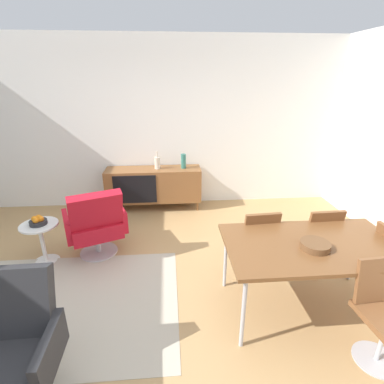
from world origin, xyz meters
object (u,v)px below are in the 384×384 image
object	(u,v)px
vase_sculptural_dark	(183,161)
armchair_black_shell	(3,346)
side_table_round	(42,239)
fruit_bowl	(38,221)
dining_chair_back_right	(316,237)
dining_chair_back_left	(256,239)
vase_cobalt	(157,163)
dining_table	(312,248)
wooden_bowl_on_table	(315,245)
dining_chair_front_right	(384,310)
lounge_chair_red	(96,223)
sideboard	(154,184)

from	to	relation	value
vase_sculptural_dark	armchair_black_shell	xyz separation A→B (m)	(-1.39, -3.21, -0.37)
side_table_round	fruit_bowl	world-z (taller)	fruit_bowl
side_table_round	fruit_bowl	xyz separation A→B (m)	(-0.00, 0.00, 0.24)
armchair_black_shell	side_table_round	size ratio (longest dim) A/B	1.82
dining_chair_back_right	dining_chair_back_left	xyz separation A→B (m)	(-0.70, 0.00, 0.00)
side_table_round	vase_cobalt	bearing A→B (deg)	47.58
dining_table	vase_sculptural_dark	bearing A→B (deg)	112.44
dining_table	armchair_black_shell	distance (m)	2.54
dining_chair_back_right	dining_chair_back_left	size ratio (longest dim) A/B	1.00
dining_chair_back_left	vase_cobalt	bearing A→B (deg)	119.95
vase_sculptural_dark	side_table_round	xyz separation A→B (m)	(-1.82, -1.51, -0.52)
vase_cobalt	wooden_bowl_on_table	size ratio (longest dim) A/B	1.15
vase_sculptural_dark	dining_chair_back_right	size ratio (longest dim) A/B	0.28
dining_table	dining_chair_back_left	bearing A→B (deg)	121.76
vase_sculptural_dark	dining_table	xyz separation A→B (m)	(1.05, -2.54, -0.14)
wooden_bowl_on_table	dining_chair_front_right	world-z (taller)	dining_chair_front_right
vase_cobalt	wooden_bowl_on_table	bearing A→B (deg)	-60.73
vase_cobalt	armchair_black_shell	distance (m)	3.36
fruit_bowl	lounge_chair_red	bearing A→B (deg)	7.65
fruit_bowl	dining_chair_front_right	bearing A→B (deg)	-26.29
lounge_chair_red	dining_table	bearing A→B (deg)	-26.63
dining_chair_back_right	side_table_round	bearing A→B (deg)	171.70
sideboard	vase_sculptural_dark	xyz separation A→B (m)	(0.52, 0.00, 0.40)
vase_sculptural_dark	armchair_black_shell	bearing A→B (deg)	-113.50
dining_chair_front_right	armchair_black_shell	distance (m)	2.79
vase_sculptural_dark	sideboard	bearing A→B (deg)	-179.79
vase_sculptural_dark	dining_chair_front_right	bearing A→B (deg)	-65.77
dining_chair_back_left	dining_chair_back_right	bearing A→B (deg)	-0.01
armchair_black_shell	side_table_round	distance (m)	1.75
sideboard	dining_chair_back_left	xyz separation A→B (m)	(1.22, -1.98, 0.03)
sideboard	fruit_bowl	distance (m)	2.00
sideboard	armchair_black_shell	world-z (taller)	armchair_black_shell
dining_table	side_table_round	xyz separation A→B (m)	(-2.87, 1.03, -0.38)
vase_cobalt	dining_chair_back_left	world-z (taller)	vase_cobalt
wooden_bowl_on_table	side_table_round	xyz separation A→B (m)	(-2.85, 1.10, -0.45)
dining_chair_back_right	fruit_bowl	distance (m)	3.26
lounge_chair_red	dining_chair_back_left	bearing A→B (deg)	-16.51
lounge_chair_red	wooden_bowl_on_table	bearing A→B (deg)	-28.40
wooden_bowl_on_table	side_table_round	bearing A→B (deg)	158.80
fruit_bowl	dining_chair_back_right	bearing A→B (deg)	-8.31
vase_sculptural_dark	dining_chair_back_right	world-z (taller)	vase_sculptural_dark
wooden_bowl_on_table	armchair_black_shell	bearing A→B (deg)	-166.30
side_table_round	lounge_chair_red	bearing A→B (deg)	7.71
dining_table	dining_chair_back_right	distance (m)	0.70
dining_chair_front_right	dining_chair_back_left	world-z (taller)	same
lounge_chair_red	fruit_bowl	bearing A→B (deg)	-172.35
vase_cobalt	dining_chair_back_right	bearing A→B (deg)	-47.12
sideboard	vase_cobalt	world-z (taller)	vase_cobalt
dining_chair_back_left	side_table_round	world-z (taller)	dining_chair_back_left
lounge_chair_red	vase_sculptural_dark	bearing A→B (deg)	50.46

